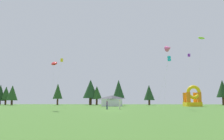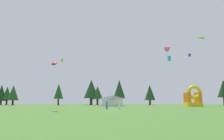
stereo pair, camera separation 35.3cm
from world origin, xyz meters
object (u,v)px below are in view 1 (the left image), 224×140
at_px(kite_cyan_box, 169,59).
at_px(kite_pink_delta, 169,48).
at_px(kite_yellow_box, 62,60).
at_px(inflatable_blue_arch, 193,99).
at_px(kite_red_parafoil, 54,64).
at_px(person_midfield, 107,104).
at_px(kite_purple_box, 189,55).
at_px(kite_lime_parafoil, 201,38).
at_px(festival_tent, 112,101).
at_px(person_far_side, 120,104).

relative_size(kite_cyan_box, kite_pink_delta, 0.89).
bearing_deg(kite_pink_delta, kite_yellow_box, 156.59).
bearing_deg(inflatable_blue_arch, kite_red_parafoil, -140.63).
bearing_deg(person_midfield, kite_purple_box, 8.84).
distance_m(kite_pink_delta, person_midfield, 16.87).
bearing_deg(inflatable_blue_arch, kite_lime_parafoil, -90.82).
xyz_separation_m(kite_cyan_box, festival_tent, (-13.70, 17.61, -9.37)).
distance_m(kite_red_parafoil, kite_pink_delta, 22.84).
xyz_separation_m(kite_purple_box, person_far_side, (-20.51, -21.97, -14.07)).
xyz_separation_m(inflatable_blue_arch, festival_tent, (-23.85, -0.25, -0.53)).
height_order(kite_red_parafoil, person_far_side, kite_red_parafoil).
bearing_deg(person_far_side, kite_red_parafoil, -33.33).
relative_size(kite_lime_parafoil, kite_pink_delta, 1.41).
bearing_deg(kite_lime_parafoil, inflatable_blue_arch, 89.18).
xyz_separation_m(kite_yellow_box, person_midfield, (12.61, -11.04, -10.99)).
height_order(kite_pink_delta, person_midfield, kite_pink_delta).
height_order(kite_yellow_box, kite_cyan_box, kite_yellow_box).
distance_m(kite_purple_box, festival_tent, 26.88).
relative_size(kite_yellow_box, festival_tent, 2.05).
xyz_separation_m(kite_yellow_box, kite_cyan_box, (26.15, -6.36, -1.03)).
bearing_deg(kite_cyan_box, festival_tent, 127.88).
height_order(kite_red_parafoil, kite_cyan_box, kite_cyan_box).
bearing_deg(kite_yellow_box, person_midfield, -41.19).
relative_size(kite_lime_parafoil, kite_purple_box, 1.17).
bearing_deg(inflatable_blue_arch, person_midfield, -136.41).
bearing_deg(kite_pink_delta, kite_cyan_box, 77.74).
height_order(kite_lime_parafoil, person_far_side, kite_lime_parafoil).
bearing_deg(kite_yellow_box, kite_lime_parafoil, 1.79).
bearing_deg(kite_red_parafoil, kite_pink_delta, 12.29).
distance_m(kite_yellow_box, person_midfield, 20.04).
distance_m(kite_pink_delta, person_far_side, 15.04).
distance_m(person_far_side, inflatable_blue_arch, 31.01).
height_order(kite_cyan_box, inflatable_blue_arch, kite_cyan_box).
relative_size(kite_purple_box, person_midfield, 9.05).
relative_size(person_far_side, inflatable_blue_arch, 0.30).
xyz_separation_m(kite_purple_box, inflatable_blue_arch, (0.63, 0.69, -13.00)).
distance_m(inflatable_blue_arch, festival_tent, 23.86).
bearing_deg(festival_tent, kite_lime_parafoil, -23.13).
distance_m(person_midfield, person_far_side, 2.54).
relative_size(kite_yellow_box, kite_pink_delta, 0.96).
bearing_deg(person_midfield, kite_pink_delta, -33.99).
height_order(kite_red_parafoil, person_midfield, kite_red_parafoil).
height_order(kite_pink_delta, kite_purple_box, kite_purple_box).
height_order(kite_lime_parafoil, kite_purple_box, kite_lime_parafoil).
xyz_separation_m(kite_yellow_box, kite_purple_box, (35.67, 10.82, 3.14)).
bearing_deg(person_midfield, inflatable_blue_arch, 8.95).
bearing_deg(festival_tent, person_midfield, -89.57).
distance_m(kite_cyan_box, person_midfield, 17.44).
height_order(kite_lime_parafoil, person_midfield, kite_lime_parafoil).
height_order(kite_red_parafoil, festival_tent, kite_red_parafoil).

